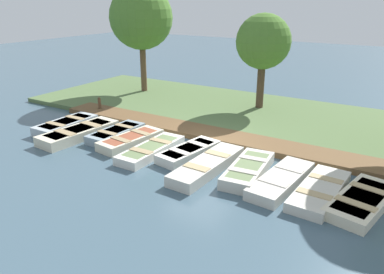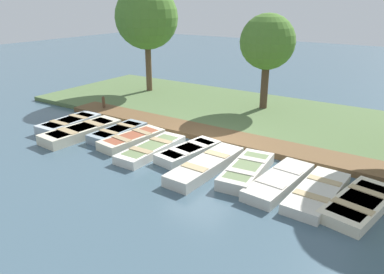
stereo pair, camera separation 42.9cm
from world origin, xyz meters
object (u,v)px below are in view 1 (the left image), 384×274
Objects in this scene: rowboat_6 at (208,165)px; park_tree_left at (263,42)px; rowboat_7 at (248,170)px; rowboat_10 at (362,201)px; rowboat_5 at (189,152)px; rowboat_2 at (116,133)px; rowboat_4 at (151,150)px; rowboat_9 at (320,190)px; rowboat_0 at (66,125)px; rowboat_1 at (79,133)px; rowboat_3 at (131,140)px; park_tree_far_left at (141,18)px; rowboat_8 at (281,180)px; mooring_post_near at (100,105)px.

park_tree_left is at bearing -168.36° from rowboat_6.
rowboat_7 reaches higher than rowboat_10.
rowboat_6 is at bearing 68.57° from rowboat_5.
rowboat_6 is 1.15× the size of rowboat_10.
rowboat_2 is 0.90× the size of rowboat_7.
rowboat_4 is 8.31m from park_tree_left.
rowboat_4 is at bearing -86.11° from rowboat_9.
rowboat_4 is 1.00× the size of rowboat_9.
rowboat_9 is (0.09, 11.17, -0.05)m from rowboat_0.
rowboat_1 is 2.45m from rowboat_3.
rowboat_7 reaches higher than rowboat_6.
rowboat_7 is at bearing 54.84° from park_tree_far_left.
rowboat_5 is 2.54m from rowboat_7.
park_tree_far_left is 1.29× the size of park_tree_left.
rowboat_5 reaches higher than rowboat_10.
park_tree_left is at bearing 167.40° from rowboat_3.
rowboat_10 is 0.64× the size of park_tree_left.
rowboat_3 is (0.29, 1.06, 0.00)m from rowboat_2.
rowboat_1 is 1.13× the size of rowboat_10.
rowboat_5 is 0.77× the size of rowboat_6.
rowboat_8 is (0.11, 1.18, -0.02)m from rowboat_7.
rowboat_8 is at bearing -88.23° from rowboat_9.
mooring_post_near is 5.98m from park_tree_far_left.
rowboat_8 is (0.21, 6.33, -0.01)m from rowboat_3.
rowboat_8 is at bearing 57.40° from park_tree_far_left.
rowboat_7 is at bearing 97.81° from rowboat_1.
rowboat_5 is (-0.75, 5.01, -0.03)m from rowboat_1.
rowboat_2 reaches higher than rowboat_8.
park_tree_far_left reaches higher than rowboat_5.
rowboat_7 is 0.94× the size of rowboat_10.
rowboat_5 reaches higher than rowboat_8.
rowboat_6 is (0.16, 2.53, 0.03)m from rowboat_4.
rowboat_3 is 0.93× the size of rowboat_9.
rowboat_2 is 9.77m from rowboat_10.
mooring_post_near is at bearing -100.58° from rowboat_9.
rowboat_7 reaches higher than rowboat_3.
rowboat_10 is (0.51, 9.75, -0.02)m from rowboat_2.
mooring_post_near reaches higher than rowboat_5.
rowboat_10 is (0.08, 12.34, -0.05)m from rowboat_0.
park_tree_far_left is (-4.36, -0.57, 4.05)m from mooring_post_near.
park_tree_left reaches higher than rowboat_1.
mooring_post_near is (-2.56, -4.25, 0.23)m from rowboat_3.
rowboat_6 is (0.71, 1.20, 0.02)m from rowboat_5.
rowboat_10 is 3.78× the size of mooring_post_near.
rowboat_0 is 0.91× the size of rowboat_10.
rowboat_5 is 7.70m from park_tree_left.
rowboat_7 reaches higher than rowboat_2.
rowboat_8 is 1.02× the size of rowboat_10.
rowboat_5 is 0.89× the size of rowboat_9.
park_tree_far_left is (-7.43, -8.65, 4.27)m from rowboat_6.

